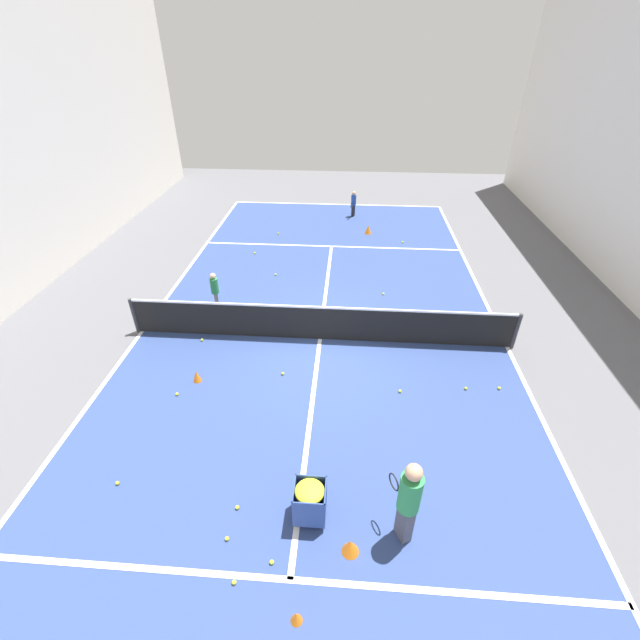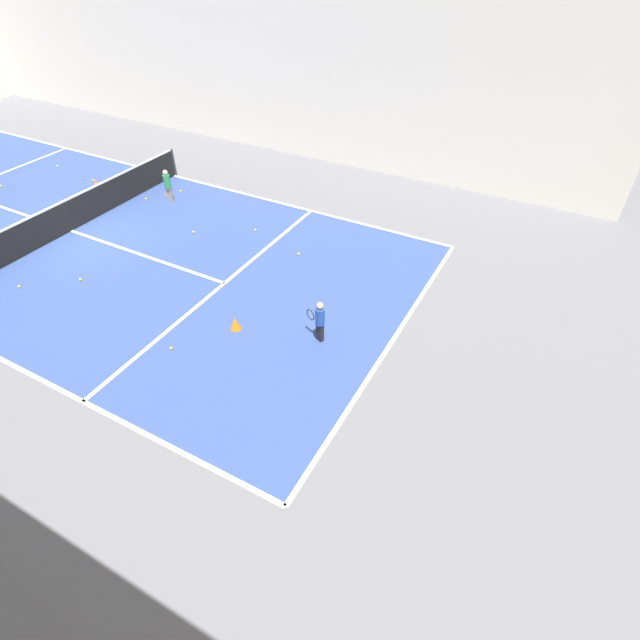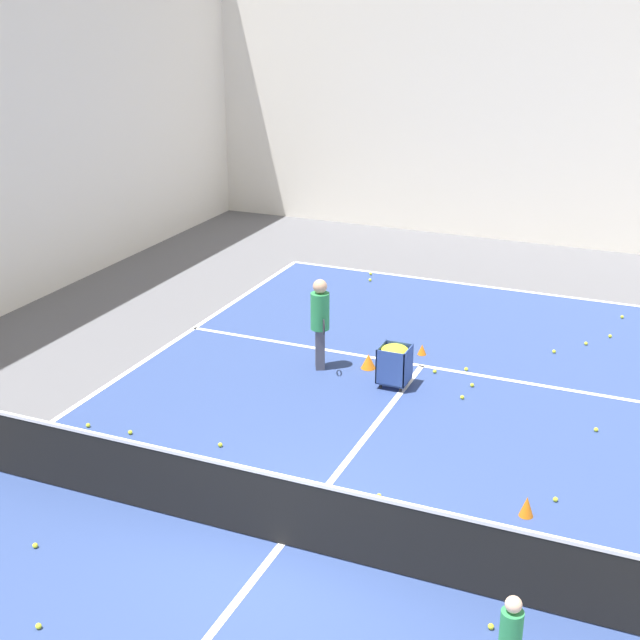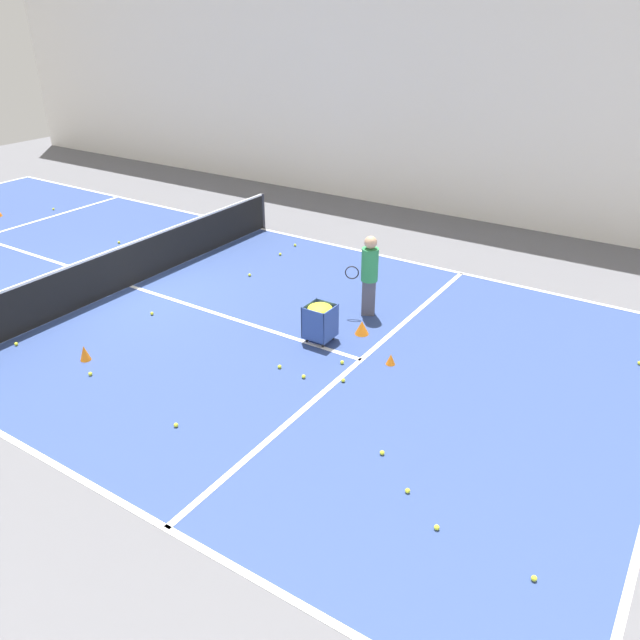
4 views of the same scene
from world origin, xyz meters
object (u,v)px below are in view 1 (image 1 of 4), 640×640
Objects in this scene: ball_cart at (310,497)px; coach_at_net at (409,498)px; tennis_net at (320,323)px; player_near_baseline at (353,202)px; training_cone_1 at (368,230)px; child_midcourt at (215,288)px; training_cone_0 at (197,376)px.

coach_at_net is at bearing 172.03° from ball_cart.
tennis_net is 9.45m from player_near_baseline.
tennis_net is 30.04× the size of training_cone_1.
coach_at_net is 12.67m from training_cone_1.
child_midcourt is (3.13, -1.35, 0.13)m from tennis_net.
player_near_baseline is at bearing -107.27° from training_cone_0.
training_cone_1 is at bearing 123.32° from child_midcourt.
training_cone_0 is 10.15m from training_cone_1.
training_cone_0 is at bearing -12.59° from child_midcourt.
training_cone_1 is (-0.63, 1.99, -0.46)m from player_near_baseline.
player_near_baseline is 0.65× the size of coach_at_net.
tennis_net is at bearing 17.57° from player_near_baseline.
child_midcourt is at bearing 53.24° from training_cone_1.
tennis_net reaches higher than training_cone_0.
child_midcourt is at bearing -3.55° from player_near_baseline.
child_midcourt is at bearing 10.38° from coach_at_net.
coach_at_net reaches higher than training_cone_0.
coach_at_net reaches higher than training_cone_1.
player_near_baseline is 3.32× the size of training_cone_1.
ball_cart is (0.58, 14.42, -0.10)m from player_near_baseline.
coach_at_net is at bearing 108.02° from tennis_net.
coach_at_net reaches higher than ball_cart.
coach_at_net is at bearing 16.38° from child_midcourt.
ball_cart is at bearing 20.02° from player_near_baseline.
coach_at_net is 2.24× the size of ball_cart.
coach_at_net is (-1.70, 5.22, 0.45)m from tennis_net.
child_midcourt reaches higher than training_cone_1.
coach_at_net is at bearing 25.90° from player_near_baseline.
child_midcourt is 3.42× the size of training_cone_1.
coach_at_net is (-0.91, 14.63, 0.35)m from player_near_baseline.
tennis_net is 8.78× the size of child_midcourt.
ball_cart is 4.32m from training_cone_0.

